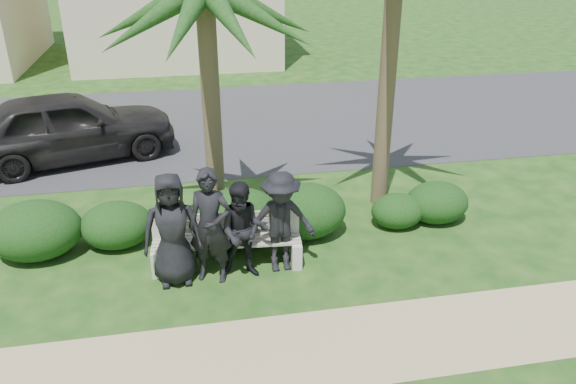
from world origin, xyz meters
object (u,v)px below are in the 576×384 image
object	(u,v)px
man_b	(210,226)
car_a	(68,127)
park_bench	(227,245)
man_a	(172,230)
man_d	(281,222)
man_c	(244,231)

from	to	relation	value
man_b	car_a	size ratio (longest dim) A/B	0.39
park_bench	man_a	world-z (taller)	man_a
man_d	car_a	xyz separation A→B (m)	(-4.14, 5.69, -0.03)
man_b	man_c	xyz separation A→B (m)	(0.51, -0.01, -0.13)
man_a	man_d	size ratio (longest dim) A/B	1.07
park_bench	car_a	bearing A→B (deg)	125.80
man_b	man_c	world-z (taller)	man_b
park_bench	man_a	xyz separation A→B (m)	(-0.85, -0.31, 0.54)
man_d	car_a	world-z (taller)	man_d
man_c	man_a	bearing A→B (deg)	-176.06
man_a	man_d	xyz separation A→B (m)	(1.71, 0.03, -0.06)
man_c	park_bench	bearing A→B (deg)	131.24
park_bench	man_c	distance (m)	0.62
man_b	man_c	bearing A→B (deg)	17.09
park_bench	man_a	bearing A→B (deg)	-155.33
park_bench	man_c	size ratio (longest dim) A/B	1.51
man_a	car_a	world-z (taller)	man_a
man_a	man_c	distance (m)	1.10
man_d	car_a	size ratio (longest dim) A/B	0.35
man_a	car_a	distance (m)	6.22
man_a	park_bench	bearing A→B (deg)	18.39
man_d	man_c	bearing A→B (deg)	-174.53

